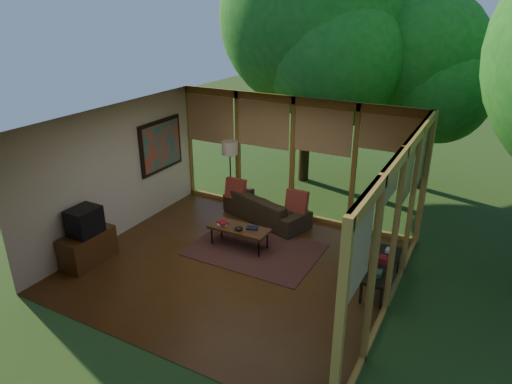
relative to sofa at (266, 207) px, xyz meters
The scene contains 25 objects.
floor 2.06m from the sofa, 79.28° to the right, with size 5.50×5.50×0.00m, color #563316.
ceiling 3.15m from the sofa, 79.28° to the right, with size 5.50×5.50×0.00m, color silver.
wall_left 3.28m from the sofa, 139.86° to the right, with size 0.04×5.00×2.70m, color beige.
wall_front 4.64m from the sofa, 85.19° to the right, with size 5.50×0.04×2.70m, color beige.
window_wall_back 1.23m from the sofa, 52.86° to the left, with size 5.50×0.12×2.70m, color #A47B33.
window_wall_right 3.86m from the sofa, 32.59° to the right, with size 0.12×5.00×2.70m, color #A47B33.
tree_nw 4.75m from the sofa, 95.05° to the left, with size 4.42×4.42×6.37m.
tree_ne 5.23m from the sofa, 59.30° to the left, with size 3.35×3.35×4.92m.
rug 1.41m from the sofa, 71.76° to the right, with size 2.45×1.74×0.01m, color brown.
sofa is the anchor object (origin of this frame).
pillow_left 0.81m from the sofa, behind, with size 0.46×0.15×0.46m, color maroon.
pillow_right 0.82m from the sofa, ahead, with size 0.47×0.16×0.47m, color maroon.
ct_book_lower 1.42m from the sofa, 100.54° to the right, with size 0.20×0.15×0.03m, color beige.
ct_book_upper 1.43m from the sofa, 100.54° to the right, with size 0.20×0.15×0.03m, color maroon.
ct_book_side 1.32m from the sofa, 74.88° to the right, with size 0.21×0.16×0.03m, color black.
ct_bowl 1.46m from the sofa, 84.41° to the right, with size 0.16×0.16×0.07m, color black.
media_cabinet 3.79m from the sofa, 123.47° to the right, with size 0.50×1.00×0.60m, color #553217.
television 3.82m from the sofa, 123.22° to the right, with size 0.45×0.55×0.50m, color black.
console_book_a 3.32m from the sofa, 33.06° to the right, with size 0.23×0.16×0.08m, color #2D4F42.
console_book_b 3.10m from the sofa, 26.05° to the right, with size 0.24×0.17×0.11m, color maroon.
console_book_c 2.95m from the sofa, 19.03° to the right, with size 0.20×0.15×0.06m, color beige.
floor_lamp 1.48m from the sofa, behind, with size 0.36×0.36×1.65m.
coffee_table 1.35m from the sofa, 86.12° to the right, with size 1.20×0.50×0.43m.
side_console 3.12m from the sofa, 26.88° to the right, with size 0.60×1.40×0.46m.
wall_painting 2.72m from the sofa, 165.58° to the right, with size 0.06×1.35×1.15m.
Camera 1 is at (3.77, -6.20, 4.50)m, focal length 32.00 mm.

